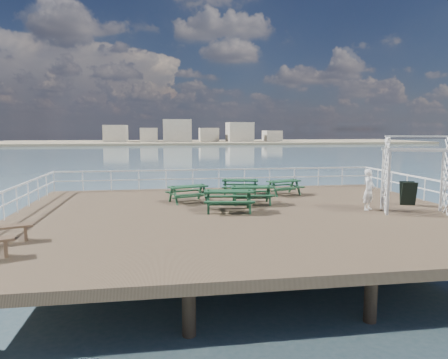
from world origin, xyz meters
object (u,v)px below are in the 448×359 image
Objects in this scene: picnic_table_b at (240,184)px; trellis_arbor at (416,179)px; picnic_table_a at (188,190)px; picnic_table_e at (252,191)px; picnic_table_d at (229,196)px; flat_bench_far at (1,231)px; person at (369,190)px; picnic_table_c at (284,184)px.

trellis_arbor is (5.99, -5.41, 0.80)m from picnic_table_b.
picnic_table_e is (2.76, -0.84, 0.03)m from picnic_table_a.
picnic_table_d is 1.09× the size of picnic_table_e.
picnic_table_d is (-1.24, -3.96, 0.05)m from picnic_table_b.
picnic_table_e is 1.14× the size of flat_bench_far.
person is at bearing -33.75° from picnic_table_b.
picnic_table_c is 0.66× the size of trellis_arbor.
person reaches higher than picnic_table_c.
flat_bench_far is 1.03× the size of person.
picnic_table_d reaches higher than picnic_table_b.
picnic_table_b is at bearing 23.70° from flat_bench_far.
picnic_table_d is 1.24× the size of flat_bench_far.
picnic_table_c is at bearing -4.08° from picnic_table_a.
picnic_table_a is at bearing -137.16° from picnic_table_b.
flat_bench_far is (-8.54, -7.41, -0.20)m from picnic_table_b.
trellis_arbor is at bearing -4.60° from picnic_table_d.
picnic_table_b reaches higher than picnic_table_c.
picnic_table_d is at bearing 135.43° from person.
person is (4.49, -4.55, 0.28)m from picnic_table_b.
trellis_arbor is (14.53, 2.00, 1.00)m from flat_bench_far.
trellis_arbor reaches higher than picnic_table_e.
picnic_table_e reaches higher than picnic_table_c.
picnic_table_b is 1.05× the size of picnic_table_e.
picnic_table_b is 1.19× the size of flat_bench_far.
picnic_table_a is 9.53m from trellis_arbor.
picnic_table_a is 8.18m from flat_bench_far.
picnic_table_a is 3.20m from picnic_table_b.
trellis_arbor reaches higher than picnic_table_d.
picnic_table_b is 1.22× the size of person.
flat_bench_far is at bearing -144.76° from picnic_table_e.
trellis_arbor reaches higher than picnic_table_a.
person reaches higher than picnic_table_b.
picnic_table_e reaches higher than picnic_table_b.
picnic_table_a is at bearing 177.50° from trellis_arbor.
picnic_table_e is (1.27, 1.46, -0.04)m from picnic_table_d.
picnic_table_c is 6.43m from trellis_arbor.
flat_bench_far is 14.70m from trellis_arbor.
picnic_table_a is 1.25× the size of person.
picnic_table_b reaches higher than picnic_table_a.
picnic_table_e is at bearing 116.61° from person.
picnic_table_b is at bearing 95.91° from person.
picnic_table_d is 1.94m from picnic_table_e.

